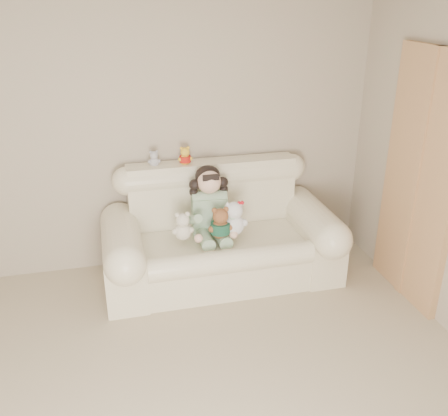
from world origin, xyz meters
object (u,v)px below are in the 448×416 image
seated_child (209,201)px  white_cat (234,215)px  sofa (221,228)px  brown_teddy (220,220)px  cream_teddy (183,224)px

seated_child → white_cat: (0.17, -0.21, -0.06)m
seated_child → sofa: bearing=-36.9°
sofa → brown_teddy: (-0.05, -0.16, 0.15)m
sofa → white_cat: (0.08, -0.13, 0.17)m
white_cat → seated_child: bearing=138.9°
sofa → cream_teddy: size_ratio=7.06×
brown_teddy → cream_teddy: brown_teddy is taller
brown_teddy → white_cat: bearing=20.8°
cream_teddy → seated_child: bearing=45.9°
sofa → cream_teddy: bearing=-163.1°
white_cat → cream_teddy: (-0.45, 0.02, -0.04)m
white_cat → cream_teddy: 0.45m
seated_child → white_cat: size_ratio=1.74×
sofa → brown_teddy: size_ratio=6.22×
brown_teddy → cream_teddy: size_ratio=1.14×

